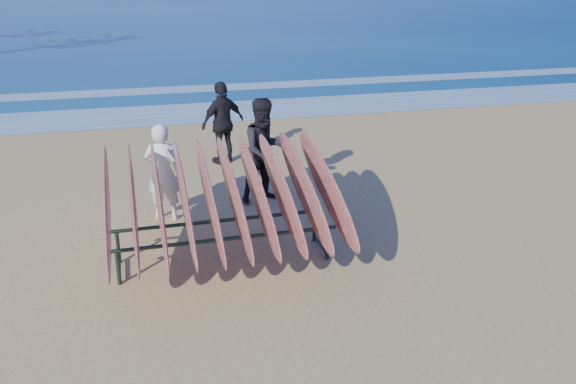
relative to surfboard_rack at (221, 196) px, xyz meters
name	(u,v)px	position (x,y,z in m)	size (l,w,h in m)	color
ground	(302,275)	(0.99, -0.70, -1.02)	(120.00, 120.00, 0.00)	tan
ocean	(151,5)	(0.99, 54.30, -1.01)	(160.00, 160.00, 0.00)	navy
foam_near	(211,112)	(0.99, 9.30, -1.01)	(160.00, 160.00, 0.00)	white
foam_far	(198,89)	(0.99, 12.80, -1.01)	(160.00, 160.00, 0.00)	white
surfboard_rack	(221,196)	(0.00, 0.00, 0.00)	(3.21, 3.07, 1.73)	#1C2D22
person_white	(163,172)	(-0.72, 1.80, -0.19)	(0.60, 0.40, 1.66)	white
person_dark_a	(265,151)	(1.10, 2.20, -0.07)	(0.92, 0.72, 1.89)	black
person_dark_b	(223,123)	(0.69, 4.59, -0.14)	(1.03, 0.43, 1.76)	black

